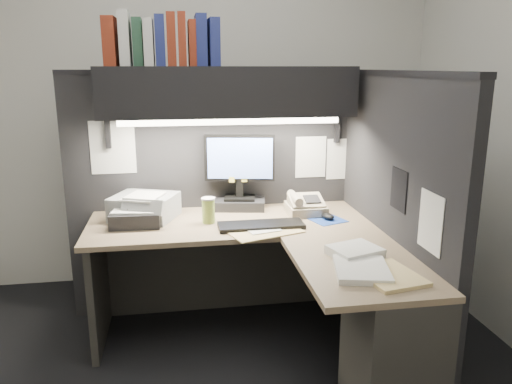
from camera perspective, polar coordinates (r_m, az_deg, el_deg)
floor at (r=2.88m, az=-3.72°, el=-20.86°), size 3.50×3.50×0.00m
wall_back at (r=3.86m, az=-6.26°, el=9.65°), size 3.50×0.04×2.70m
wall_front at (r=0.92m, az=4.17°, el=-4.92°), size 3.50×0.04×2.70m
partition_back at (r=3.39m, az=-4.97°, el=-0.38°), size 1.90×0.06×1.60m
partition_right at (r=2.92m, az=15.20°, el=-3.27°), size 0.06×1.50×1.60m
desk at (r=2.71m, az=5.33°, el=-12.32°), size 1.70×1.53×0.73m
overhead_shelf at (r=3.12m, az=-3.22°, el=11.40°), size 1.55×0.34×0.30m
task_light_tube at (r=2.99m, az=-2.88°, el=8.02°), size 1.32×0.04×0.04m
monitor at (r=3.27m, az=-1.87°, el=1.39°), size 0.45×0.26×0.49m
keyboard at (r=2.94m, az=0.59°, el=-3.82°), size 0.50×0.17×0.02m
mousepad at (r=3.10m, az=8.19°, el=-3.20°), size 0.24×0.23×0.00m
mouse at (r=3.11m, az=8.19°, el=-2.75°), size 0.09×0.12×0.04m
telephone at (r=3.22m, az=5.70°, el=-1.61°), size 0.24×0.25×0.10m
coffee_cup at (r=3.02m, az=-5.45°, el=-2.18°), size 0.09×0.09×0.15m
printer at (r=3.17m, az=-12.62°, el=-1.66°), size 0.45×0.42×0.15m
notebook_stack at (r=3.07m, az=-13.56°, el=-2.85°), size 0.30×0.25×0.09m
open_folder at (r=2.87m, az=0.86°, el=-4.44°), size 0.47×0.38×0.01m
paper_stack_a at (r=2.55m, az=11.23°, el=-6.68°), size 0.28×0.26×0.05m
paper_stack_b at (r=2.36m, az=11.99°, el=-8.68°), size 0.30×0.34×0.03m
manila_stack at (r=2.35m, az=14.90°, el=-9.17°), size 0.29×0.35×0.02m
binder_row at (r=3.10m, az=-10.56°, el=16.57°), size 0.66×0.26×0.31m
pinned_papers at (r=3.03m, az=2.87°, el=2.83°), size 1.76×1.31×0.51m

